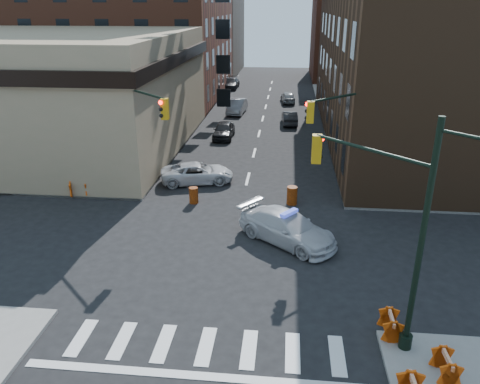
% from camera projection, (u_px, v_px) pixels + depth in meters
% --- Properties ---
extents(ground, '(140.00, 140.00, 0.00)m').
position_uv_depth(ground, '(230.00, 251.00, 22.50)').
color(ground, black).
rests_on(ground, ground).
extents(sidewalk_nw, '(34.00, 54.50, 0.15)m').
position_uv_depth(sidewalk_nw, '(70.00, 104.00, 54.85)').
color(sidewalk_nw, gray).
rests_on(sidewalk_nw, ground).
extents(sidewalk_ne, '(34.00, 54.50, 0.15)m').
position_uv_depth(sidewalk_ne, '(478.00, 113.00, 50.51)').
color(sidewalk_ne, gray).
rests_on(sidewalk_ne, ground).
extents(bank_building, '(22.00, 22.00, 9.00)m').
position_uv_depth(bank_building, '(45.00, 91.00, 37.64)').
color(bank_building, '#9A8364').
rests_on(bank_building, ground).
extents(commercial_row_ne, '(14.00, 34.00, 14.00)m').
position_uv_depth(commercial_row_ne, '(414.00, 55.00, 39.40)').
color(commercial_row_ne, '#462E1C').
rests_on(commercial_row_ne, ground).
extents(filler_nw, '(20.00, 18.00, 16.00)m').
position_uv_depth(filler_nw, '(180.00, 23.00, 78.20)').
color(filler_nw, brown).
rests_on(filler_nw, ground).
extents(filler_ne, '(16.00, 16.00, 12.00)m').
position_uv_depth(filler_ne, '(365.00, 39.00, 72.43)').
color(filler_ne, brown).
rests_on(filler_ne, ground).
extents(signal_pole_se, '(5.40, 5.27, 8.00)m').
position_uv_depth(signal_pole_se, '(393.00, 218.00, 15.11)').
color(signal_pole_se, black).
rests_on(signal_pole_se, sidewalk_se).
extents(signal_pole_nw, '(3.58, 3.67, 8.00)m').
position_uv_depth(signal_pole_nw, '(138.00, 132.00, 26.35)').
color(signal_pole_nw, black).
rests_on(signal_pole_nw, sidewalk_nw).
extents(signal_pole_ne, '(3.67, 3.58, 8.00)m').
position_uv_depth(signal_pole_ne, '(348.00, 137.00, 25.26)').
color(signal_pole_ne, black).
rests_on(signal_pole_ne, sidewalk_ne).
extents(tree_ne_near, '(3.00, 3.00, 4.85)m').
position_uv_depth(tree_ne_near, '(341.00, 89.00, 44.47)').
color(tree_ne_near, black).
rests_on(tree_ne_near, sidewalk_ne).
extents(tree_ne_far, '(3.00, 3.00, 4.85)m').
position_uv_depth(tree_ne_far, '(334.00, 77.00, 51.85)').
color(tree_ne_far, black).
rests_on(tree_ne_far, sidewalk_ne).
extents(police_car, '(5.51, 4.95, 1.54)m').
position_uv_depth(police_car, '(287.00, 228.00, 23.10)').
color(police_car, silver).
rests_on(police_car, ground).
extents(pickup, '(5.15, 3.33, 1.32)m').
position_uv_depth(pickup, '(197.00, 173.00, 30.87)').
color(pickup, silver).
rests_on(pickup, ground).
extents(parked_car_wnear, '(1.69, 4.16, 1.41)m').
position_uv_depth(parked_car_wnear, '(224.00, 130.00, 41.12)').
color(parked_car_wnear, black).
rests_on(parked_car_wnear, ground).
extents(parked_car_wfar, '(1.98, 4.74, 1.52)m').
position_uv_depth(parked_car_wfar, '(237.00, 106.00, 50.37)').
color(parked_car_wfar, gray).
rests_on(parked_car_wfar, ground).
extents(parked_car_wdeep, '(2.18, 5.10, 1.47)m').
position_uv_depth(parked_car_wdeep, '(231.00, 83.00, 65.16)').
color(parked_car_wdeep, black).
rests_on(parked_car_wdeep, ground).
extents(parked_car_enear, '(1.65, 4.01, 1.29)m').
position_uv_depth(parked_car_enear, '(290.00, 118.00, 45.80)').
color(parked_car_enear, black).
rests_on(parked_car_enear, ground).
extents(parked_car_efar, '(1.91, 3.98, 1.31)m').
position_uv_depth(parked_car_efar, '(288.00, 97.00, 55.85)').
color(parked_car_efar, gray).
rests_on(parked_car_efar, ground).
extents(pedestrian_a, '(0.63, 0.44, 1.68)m').
position_uv_depth(pedestrian_a, '(84.00, 168.00, 30.83)').
color(pedestrian_a, black).
rests_on(pedestrian_a, sidewalk_nw).
extents(pedestrian_b, '(0.98, 0.85, 1.75)m').
position_uv_depth(pedestrian_b, '(79.00, 180.00, 28.60)').
color(pedestrian_b, black).
rests_on(pedestrian_b, sidewalk_nw).
extents(pedestrian_c, '(1.04, 0.54, 1.71)m').
position_uv_depth(pedestrian_c, '(53.00, 174.00, 29.73)').
color(pedestrian_c, '#1D232B').
rests_on(pedestrian_c, sidewalk_nw).
extents(barrel_road, '(0.77, 0.77, 1.09)m').
position_uv_depth(barrel_road, '(292.00, 196.00, 27.55)').
color(barrel_road, red).
rests_on(barrel_road, ground).
extents(barrel_bank, '(0.69, 0.69, 0.96)m').
position_uv_depth(barrel_bank, '(194.00, 195.00, 27.76)').
color(barrel_bank, orange).
rests_on(barrel_bank, ground).
extents(barricade_se_a, '(0.56, 1.12, 0.83)m').
position_uv_depth(barricade_se_a, '(390.00, 325.00, 16.43)').
color(barricade_se_a, red).
rests_on(barricade_se_a, sidewalk_se).
extents(barricade_se_b, '(0.58, 1.10, 0.82)m').
position_uv_depth(barricade_se_b, '(446.00, 366.00, 14.57)').
color(barricade_se_b, '#CC6309').
rests_on(barricade_se_b, sidewalk_se).
extents(barricade_nw_a, '(1.25, 0.82, 0.86)m').
position_uv_depth(barricade_nw_a, '(99.00, 177.00, 30.33)').
color(barricade_nw_a, red).
rests_on(barricade_nw_a, sidewalk_nw).
extents(barricade_nw_b, '(1.33, 0.89, 0.91)m').
position_uv_depth(barricade_nw_b, '(79.00, 188.00, 28.47)').
color(barricade_nw_b, '#D34E09').
rests_on(barricade_nw_b, sidewalk_nw).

